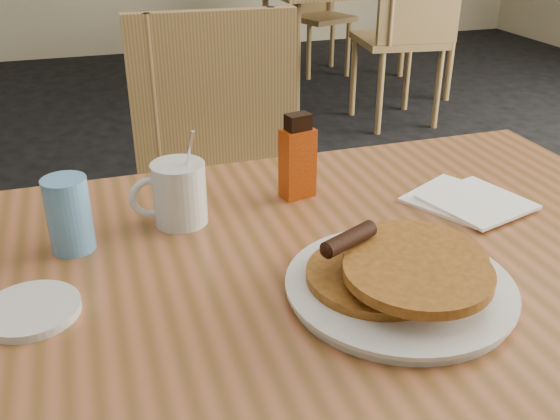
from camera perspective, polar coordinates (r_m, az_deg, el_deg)
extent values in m
cube|color=#9E5B38|center=(0.98, 4.08, -5.70)|extent=(1.30, 0.87, 0.04)
cube|color=#AB8150|center=(0.99, 4.05, -6.44)|extent=(1.34, 0.91, 0.02)
cylinder|color=#AB8150|center=(1.69, 17.52, -6.91)|extent=(0.04, 0.04, 0.71)
cylinder|color=#AB8150|center=(3.96, 1.56, 13.57)|extent=(0.04, 0.04, 0.71)
cylinder|color=#AB8150|center=(5.00, 11.25, 15.87)|extent=(0.04, 0.04, 0.71)
cube|color=#AB8150|center=(1.65, -4.04, -1.32)|extent=(0.48, 0.48, 0.04)
cube|color=#AB8150|center=(1.73, -6.00, 9.62)|extent=(0.45, 0.07, 0.49)
cylinder|color=#AB8150|center=(1.61, -8.58, -13.15)|extent=(0.04, 0.04, 0.46)
cylinder|color=#AB8150|center=(1.97, 0.06, -4.67)|extent=(0.04, 0.04, 0.46)
cube|color=#AB8150|center=(5.01, 3.84, 17.12)|extent=(0.50, 0.50, 0.04)
cylinder|color=#AB8150|center=(4.85, 2.64, 14.16)|extent=(0.04, 0.04, 0.40)
cylinder|color=#AB8150|center=(5.26, 4.79, 15.08)|extent=(0.04, 0.04, 0.40)
cube|color=#AB8150|center=(3.87, 10.75, 15.02)|extent=(0.52, 0.52, 0.04)
cylinder|color=#AB8150|center=(3.69, 9.13, 10.39)|extent=(0.04, 0.04, 0.48)
cylinder|color=#AB8150|center=(4.18, 11.57, 12.12)|extent=(0.04, 0.04, 0.48)
cylinder|color=silver|center=(0.91, 10.85, -7.02)|extent=(0.31, 0.31, 0.02)
cylinder|color=silver|center=(0.90, 10.89, -6.65)|extent=(0.32, 0.32, 0.01)
cylinder|color=#A55B22|center=(0.90, 8.86, -5.92)|extent=(0.20, 0.20, 0.01)
cylinder|color=#A55B22|center=(0.92, 12.23, -4.26)|extent=(0.21, 0.21, 0.01)
cylinder|color=#A55B22|center=(0.86, 12.49, -5.53)|extent=(0.20, 0.20, 0.01)
cylinder|color=black|center=(0.88, 6.33, -2.65)|extent=(0.10, 0.06, 0.02)
cylinder|color=silver|center=(1.07, -9.17, 1.50)|extent=(0.09, 0.09, 0.11)
torus|color=silver|center=(1.07, -11.70, 1.16)|extent=(0.07, 0.01, 0.07)
cylinder|color=black|center=(1.05, -9.35, 3.75)|extent=(0.08, 0.08, 0.01)
cylinder|color=silver|center=(1.06, -8.62, 3.46)|extent=(0.04, 0.05, 0.16)
cube|color=maroon|center=(1.15, 1.62, 4.28)|extent=(0.07, 0.05, 0.13)
cube|color=black|center=(1.12, 1.67, 8.06)|extent=(0.05, 0.04, 0.03)
cube|color=white|center=(1.20, 15.97, 0.93)|extent=(0.22, 0.22, 0.01)
cube|color=white|center=(1.19, 17.58, 0.72)|extent=(0.20, 0.20, 0.01)
cylinder|color=#5998D2|center=(1.03, -18.74, -0.40)|extent=(0.09, 0.09, 0.12)
cylinder|color=silver|center=(0.92, -21.83, -8.50)|extent=(0.14, 0.14, 0.01)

